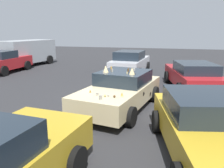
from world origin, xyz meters
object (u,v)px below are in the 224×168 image
object	(u,v)px
parked_van_near_left	(27,51)
parked_sedan_near_right	(192,76)
art_car_decorated	(121,90)
parked_sedan_far_right	(206,127)
parked_sedan_behind_right	(130,62)
parked_sedan_behind_left	(4,62)

from	to	relation	value
parked_van_near_left	parked_sedan_near_right	bearing A→B (deg)	-104.36
art_car_decorated	parked_sedan_far_right	xyz separation A→B (m)	(-2.73, -2.61, 0.03)
art_car_decorated	parked_sedan_near_right	size ratio (longest dim) A/B	0.96
parked_van_near_left	parked_sedan_far_right	distance (m)	16.60
parked_sedan_near_right	parked_sedan_behind_right	xyz separation A→B (m)	(3.52, 3.72, 0.05)
art_car_decorated	parked_sedan_near_right	distance (m)	4.39
parked_sedan_far_right	parked_sedan_behind_left	bearing A→B (deg)	-136.15
art_car_decorated	parked_sedan_far_right	world-z (taller)	art_car_decorated
parked_sedan_behind_right	parked_sedan_behind_left	distance (m)	8.55
parked_van_near_left	parked_sedan_behind_right	distance (m)	8.89
art_car_decorated	parked_sedan_behind_left	world-z (taller)	art_car_decorated
parked_van_near_left	parked_sedan_behind_left	size ratio (longest dim) A/B	1.23
parked_sedan_near_right	parked_sedan_behind_right	bearing A→B (deg)	33.32
parked_sedan_behind_left	parked_sedan_behind_right	bearing A→B (deg)	-78.72
parked_sedan_near_right	parked_sedan_far_right	distance (m)	6.22
art_car_decorated	parked_sedan_far_right	size ratio (longest dim) A/B	1.04
parked_sedan_behind_right	parked_sedan_far_right	distance (m)	10.40
parked_sedan_behind_right	parked_van_near_left	bearing A→B (deg)	84.56
art_car_decorated	parked_sedan_behind_right	world-z (taller)	art_car_decorated
art_car_decorated	parked_sedan_behind_right	xyz separation A→B (m)	(7.00, 1.04, 0.08)
parked_sedan_far_right	parked_sedan_near_right	bearing A→B (deg)	166.06
parked_van_near_left	art_car_decorated	bearing A→B (deg)	-123.50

